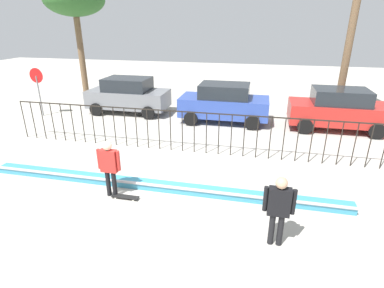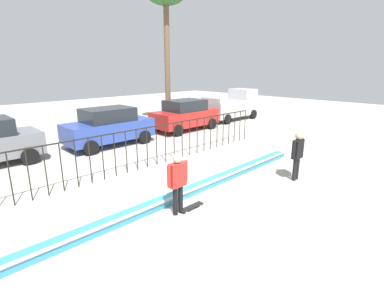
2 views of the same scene
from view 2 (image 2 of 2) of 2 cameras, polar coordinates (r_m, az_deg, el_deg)
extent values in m
plane|color=#ADA89E|center=(8.82, 2.25, -10.67)|extent=(60.00, 60.00, 0.00)
cube|color=teal|center=(9.07, 0.04, -9.13)|extent=(11.00, 0.36, 0.22)
cylinder|color=#B2B2B7|center=(8.91, 0.87, -8.82)|extent=(11.00, 0.09, 0.09)
cylinder|color=black|center=(9.50, -32.48, -5.94)|extent=(0.04, 0.04, 1.61)
cylinder|color=black|center=(9.59, -29.78, -5.37)|extent=(0.04, 0.04, 1.61)
cylinder|color=black|center=(9.71, -27.14, -4.81)|extent=(0.04, 0.04, 1.61)
cylinder|color=black|center=(9.84, -24.57, -4.25)|extent=(0.04, 0.04, 1.61)
cylinder|color=black|center=(9.99, -22.08, -3.70)|extent=(0.04, 0.04, 1.61)
cylinder|color=black|center=(10.17, -19.67, -3.16)|extent=(0.04, 0.04, 1.61)
cylinder|color=black|center=(10.36, -17.35, -2.63)|extent=(0.04, 0.04, 1.61)
cylinder|color=black|center=(10.56, -15.11, -2.12)|extent=(0.04, 0.04, 1.61)
cylinder|color=black|center=(10.79, -12.97, -1.63)|extent=(0.04, 0.04, 1.61)
cylinder|color=black|center=(11.03, -10.92, -1.15)|extent=(0.04, 0.04, 1.61)
cylinder|color=black|center=(11.28, -8.96, -0.70)|extent=(0.04, 0.04, 1.61)
cylinder|color=black|center=(11.55, -7.09, -0.26)|extent=(0.04, 0.04, 1.61)
cylinder|color=black|center=(11.83, -5.30, 0.15)|extent=(0.04, 0.04, 1.61)
cylinder|color=black|center=(12.12, -3.60, 0.55)|extent=(0.04, 0.04, 1.61)
cylinder|color=black|center=(12.42, -1.98, 0.93)|extent=(0.04, 0.04, 1.61)
cylinder|color=black|center=(12.73, -0.44, 1.29)|extent=(0.04, 0.04, 1.61)
cylinder|color=black|center=(13.05, 1.03, 1.62)|extent=(0.04, 0.04, 1.61)
cylinder|color=black|center=(13.38, 2.43, 1.95)|extent=(0.04, 0.04, 1.61)
cylinder|color=black|center=(13.72, 3.76, 2.25)|extent=(0.04, 0.04, 1.61)
cylinder|color=black|center=(14.06, 5.03, 2.54)|extent=(0.04, 0.04, 1.61)
cylinder|color=black|center=(14.41, 6.23, 2.82)|extent=(0.04, 0.04, 1.61)
cylinder|color=black|center=(14.77, 7.38, 3.08)|extent=(0.04, 0.04, 1.61)
cylinder|color=black|center=(15.14, 8.47, 3.32)|extent=(0.04, 0.04, 1.61)
cylinder|color=black|center=(15.50, 9.52, 3.56)|extent=(0.04, 0.04, 1.61)
cylinder|color=black|center=(15.88, 10.51, 3.78)|extent=(0.04, 0.04, 1.61)
cube|color=black|center=(10.84, -11.12, 2.83)|extent=(14.00, 0.04, 0.04)
cylinder|color=black|center=(7.74, -3.35, -11.28)|extent=(0.13, 0.13, 0.79)
cylinder|color=black|center=(7.85, -2.31, -10.87)|extent=(0.13, 0.13, 0.79)
cube|color=#B22823|center=(7.51, -2.90, -6.15)|extent=(0.48, 0.21, 0.65)
sphere|color=beige|center=(7.36, -2.94, -2.86)|extent=(0.26, 0.26, 0.26)
cylinder|color=#B22823|center=(7.32, -4.60, -6.46)|extent=(0.10, 0.10, 0.58)
cylinder|color=#B22823|center=(7.68, -1.28, -5.37)|extent=(0.10, 0.10, 0.58)
cube|color=black|center=(8.16, -0.10, -12.39)|extent=(0.80, 0.20, 0.02)
cylinder|color=silver|center=(8.39, 0.87, -11.85)|extent=(0.05, 0.03, 0.05)
cylinder|color=silver|center=(8.30, 1.63, -12.18)|extent=(0.05, 0.03, 0.05)
cylinder|color=silver|center=(8.06, -1.89, -13.06)|extent=(0.05, 0.03, 0.05)
cylinder|color=silver|center=(7.96, -1.13, -13.43)|extent=(0.05, 0.03, 0.05)
cylinder|color=black|center=(10.57, 19.77, -4.83)|extent=(0.13, 0.13, 0.79)
cylinder|color=black|center=(10.73, 20.22, -4.57)|extent=(0.13, 0.13, 0.79)
cube|color=black|center=(10.44, 20.35, -0.96)|extent=(0.48, 0.21, 0.65)
sphere|color=tan|center=(10.33, 20.57, 1.48)|extent=(0.26, 0.26, 0.26)
cylinder|color=black|center=(10.17, 19.65, -1.09)|extent=(0.10, 0.10, 0.58)
cylinder|color=black|center=(10.69, 21.04, -0.47)|extent=(0.10, 0.10, 0.58)
cylinder|color=black|center=(15.12, -31.56, -0.58)|extent=(0.68, 0.22, 0.68)
cylinder|color=black|center=(13.32, -29.61, -2.16)|extent=(0.68, 0.22, 0.68)
cube|color=#2D479E|center=(14.97, -16.21, 2.70)|extent=(4.30, 1.90, 0.90)
cube|color=#1E2328|center=(14.83, -16.42, 5.65)|extent=(2.37, 1.71, 0.66)
cylinder|color=black|center=(16.58, -13.27, 2.45)|extent=(0.68, 0.22, 0.68)
cylinder|color=black|center=(15.02, -9.45, 1.38)|extent=(0.68, 0.22, 0.68)
cylinder|color=black|center=(15.31, -22.59, 0.67)|extent=(0.68, 0.22, 0.68)
cylinder|color=black|center=(13.61, -19.51, -0.71)|extent=(0.68, 0.22, 0.68)
cube|color=#B2231E|center=(17.98, -1.38, 5.27)|extent=(4.30, 1.90, 0.90)
cube|color=#1E2328|center=(17.87, -1.40, 7.73)|extent=(2.37, 1.71, 0.66)
cylinder|color=black|center=(19.73, -0.17, 4.81)|extent=(0.68, 0.22, 0.68)
cylinder|color=black|center=(18.45, 3.98, 4.06)|extent=(0.68, 0.22, 0.68)
cylinder|color=black|center=(17.84, -6.90, 3.62)|extent=(0.68, 0.22, 0.68)
cylinder|color=black|center=(16.41, -2.81, 2.71)|extent=(0.68, 0.22, 0.68)
cube|color=#B7B7BC|center=(21.87, 7.76, 7.13)|extent=(4.70, 1.90, 1.10)
cube|color=#B7B7BC|center=(22.93, 10.10, 9.79)|extent=(1.50, 1.75, 0.80)
cube|color=#B7B7BC|center=(20.03, 3.77, 8.63)|extent=(0.12, 1.75, 0.36)
cylinder|color=black|center=(23.78, 8.28, 6.39)|extent=(0.68, 0.22, 0.68)
cylinder|color=black|center=(22.70, 12.11, 5.82)|extent=(0.68, 0.22, 0.68)
cylinder|color=black|center=(21.34, 3.04, 5.56)|extent=(0.68, 0.22, 0.68)
cylinder|color=black|center=(20.13, 7.05, 4.90)|extent=(0.68, 0.22, 0.68)
cylinder|color=brown|center=(19.66, -4.93, 14.86)|extent=(0.36, 0.36, 7.60)
camera|label=1|loc=(8.82, 59.02, 13.97)|focal=28.57mm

